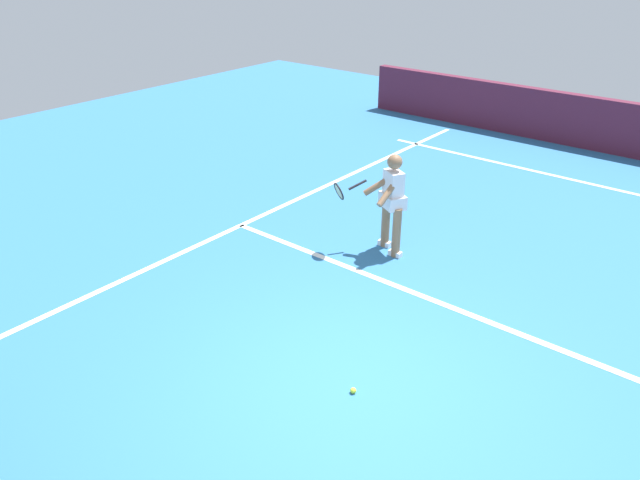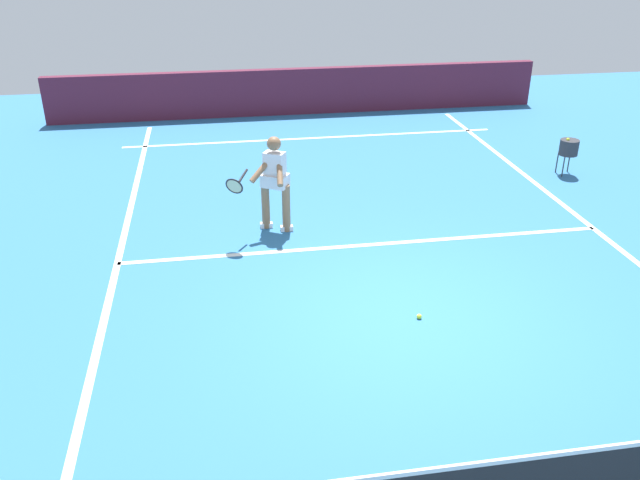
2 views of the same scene
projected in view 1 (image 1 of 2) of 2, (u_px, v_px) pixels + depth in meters
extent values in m
plane|color=teal|center=(348.00, 382.00, 6.64)|extent=(26.37, 26.37, 0.00)
cube|color=#561E33|center=(621.00, 128.00, 13.17)|extent=(12.51, 0.24, 1.15)
cube|color=white|center=(582.00, 182.00, 11.91)|extent=(8.51, 0.10, 0.01)
cube|color=white|center=(440.00, 303.00, 8.04)|extent=(7.51, 0.10, 0.01)
cube|color=white|center=(139.00, 272.00, 8.75)|extent=(0.10, 18.29, 0.01)
cylinder|color=#8C6647|center=(396.00, 233.00, 9.03)|extent=(0.13, 0.13, 0.78)
cylinder|color=#8C6647|center=(386.00, 223.00, 9.33)|extent=(0.13, 0.13, 0.78)
cube|color=white|center=(395.00, 253.00, 9.19)|extent=(0.20, 0.10, 0.08)
cube|color=white|center=(385.00, 243.00, 9.49)|extent=(0.20, 0.10, 0.08)
cube|color=white|center=(393.00, 188.00, 8.89)|extent=(0.38, 0.33, 0.52)
cube|color=white|center=(393.00, 200.00, 8.98)|extent=(0.49, 0.44, 0.20)
sphere|color=#8C6647|center=(395.00, 162.00, 8.71)|extent=(0.22, 0.22, 0.22)
cylinder|color=#8C6647|center=(389.00, 192.00, 8.70)|extent=(0.13, 0.48, 0.37)
cylinder|color=#8C6647|center=(380.00, 184.00, 8.95)|extent=(0.44, 0.35, 0.37)
cylinder|color=black|center=(358.00, 185.00, 9.04)|extent=(0.18, 0.27, 0.14)
torus|color=black|center=(339.00, 191.00, 8.97)|extent=(0.31, 0.24, 0.28)
cylinder|color=beige|center=(339.00, 191.00, 8.97)|extent=(0.25, 0.20, 0.23)
sphere|color=#D1E533|center=(353.00, 390.00, 6.46)|extent=(0.07, 0.07, 0.07)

